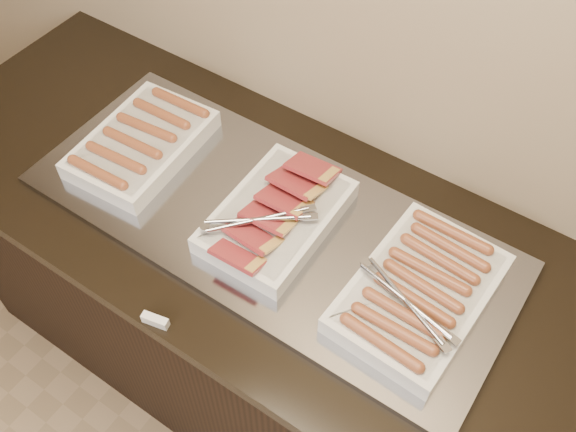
{
  "coord_description": "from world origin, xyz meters",
  "views": [
    {
      "loc": [
        0.56,
        1.37,
        2.14
      ],
      "look_at": [
        0.04,
        2.13,
        0.97
      ],
      "focal_mm": 40.0,
      "sensor_mm": 36.0,
      "label": 1
    }
  ],
  "objects_px": {
    "dish_center": "(276,216)",
    "dish_right": "(419,292)",
    "counter": "(276,317)",
    "dish_left": "(142,143)",
    "warming_tray": "(268,221)"
  },
  "relations": [
    {
      "from": "counter",
      "to": "dish_center",
      "type": "height_order",
      "value": "dish_center"
    },
    {
      "from": "counter",
      "to": "dish_left",
      "type": "distance_m",
      "value": 0.65
    },
    {
      "from": "counter",
      "to": "warming_tray",
      "type": "xyz_separation_m",
      "value": [
        -0.02,
        0.0,
        0.46
      ]
    },
    {
      "from": "counter",
      "to": "dish_center",
      "type": "distance_m",
      "value": 0.5
    },
    {
      "from": "warming_tray",
      "to": "dish_left",
      "type": "xyz_separation_m",
      "value": [
        -0.4,
        0.0,
        0.04
      ]
    },
    {
      "from": "dish_left",
      "to": "warming_tray",
      "type": "bearing_deg",
      "value": -3.81
    },
    {
      "from": "dish_right",
      "to": "dish_center",
      "type": "bearing_deg",
      "value": -177.21
    },
    {
      "from": "dish_left",
      "to": "dish_right",
      "type": "relative_size",
      "value": 0.95
    },
    {
      "from": "dish_center",
      "to": "dish_right",
      "type": "height_order",
      "value": "dish_center"
    },
    {
      "from": "counter",
      "to": "dish_right",
      "type": "distance_m",
      "value": 0.63
    },
    {
      "from": "counter",
      "to": "warming_tray",
      "type": "distance_m",
      "value": 0.46
    },
    {
      "from": "dish_center",
      "to": "counter",
      "type": "bearing_deg",
      "value": 158.86
    },
    {
      "from": "dish_left",
      "to": "counter",
      "type": "bearing_deg",
      "value": -3.81
    },
    {
      "from": "counter",
      "to": "warming_tray",
      "type": "bearing_deg",
      "value": 180.0
    },
    {
      "from": "dish_left",
      "to": "dish_center",
      "type": "bearing_deg",
      "value": -4.36
    }
  ]
}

